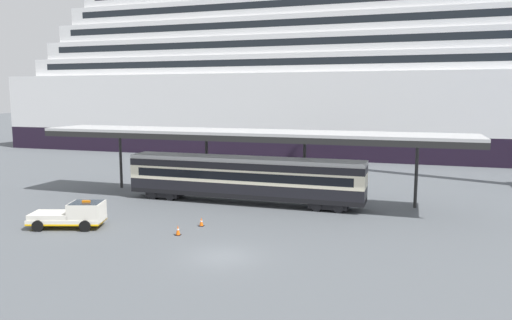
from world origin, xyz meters
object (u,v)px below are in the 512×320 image
Objects in this scene: cruise_ship at (381,76)px; train_carriage at (244,178)px; traffic_cone_near at (201,222)px; service_truck at (74,214)px; traffic_cone_mid at (178,230)px.

cruise_ship is 6.08× the size of train_carriage.
traffic_cone_near is at bearing -100.14° from cruise_ship.
cruise_ship is 58.67m from service_truck.
traffic_cone_near is at bearing 78.03° from traffic_cone_mid.
service_truck reaches higher than traffic_cone_mid.
service_truck is 8.05m from traffic_cone_mid.
train_carriage is 8.39m from traffic_cone_near.
traffic_cone_near is at bearing 20.61° from service_truck.
train_carriage is at bearing 84.80° from traffic_cone_mid.
cruise_ship is 53.72m from traffic_cone_near.
cruise_ship is at bearing 79.86° from traffic_cone_near.
traffic_cone_near is 2.67m from traffic_cone_mid.
train_carriage is at bearing 51.68° from service_truck.
cruise_ship is 179.23× the size of traffic_cone_mid.
service_truck is at bearing -159.39° from traffic_cone_near.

